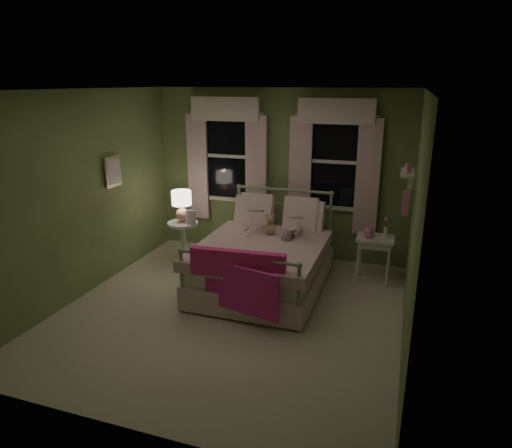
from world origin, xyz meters
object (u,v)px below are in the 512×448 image
(bed, at_px, (264,260))
(teddy_bear, at_px, (270,226))
(child_left, at_px, (255,210))
(nightstand_left, at_px, (183,237))
(nightstand_right, at_px, (375,244))
(table_lamp, at_px, (182,203))
(child_right, at_px, (293,214))

(bed, xyz_separation_m, teddy_bear, (-0.00, 0.26, 0.41))
(child_left, xyz_separation_m, teddy_bear, (0.28, -0.16, -0.16))
(nightstand_left, distance_m, nightstand_right, 2.83)
(bed, distance_m, teddy_bear, 0.49)
(teddy_bear, height_order, table_lamp, table_lamp)
(teddy_bear, xyz_separation_m, nightstand_right, (1.38, 0.41, -0.24))
(bed, distance_m, child_right, 0.76)
(nightstand_left, bearing_deg, teddy_bear, -7.15)
(child_left, bearing_deg, nightstand_right, -174.48)
(table_lamp, distance_m, nightstand_right, 2.86)
(bed, distance_m, child_left, 0.76)
(nightstand_left, bearing_deg, bed, -17.14)
(bed, relative_size, child_left, 2.68)
(teddy_bear, xyz_separation_m, table_lamp, (-1.44, 0.18, 0.16))
(bed, height_order, nightstand_left, bed)
(teddy_bear, bearing_deg, child_right, 29.50)
(bed, bearing_deg, nightstand_left, 162.86)
(nightstand_left, bearing_deg, child_left, -1.08)
(teddy_bear, distance_m, nightstand_left, 1.50)
(child_left, relative_size, nightstand_right, 1.18)
(table_lamp, bearing_deg, bed, -17.14)
(bed, relative_size, table_lamp, 4.38)
(child_left, xyz_separation_m, child_right, (0.56, 0.00, 0.00))
(nightstand_left, distance_m, table_lamp, 0.54)
(bed, bearing_deg, child_left, 123.60)
(child_right, bearing_deg, table_lamp, 3.88)
(teddy_bear, bearing_deg, bed, -90.00)
(nightstand_left, relative_size, nightstand_right, 1.02)
(child_right, height_order, teddy_bear, child_right)
(child_left, bearing_deg, teddy_bear, 147.55)
(child_right, distance_m, table_lamp, 1.72)
(child_left, xyz_separation_m, table_lamp, (-1.16, 0.02, 0.01))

